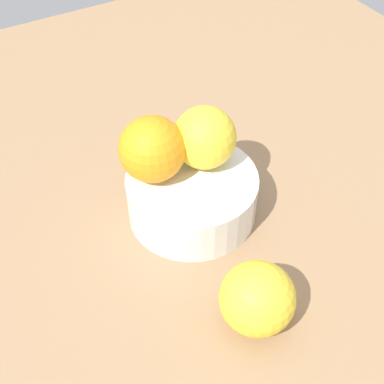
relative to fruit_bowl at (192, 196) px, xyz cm
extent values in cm
cube|color=#997551|center=(0.00, 0.00, -3.72)|extent=(110.00, 110.00, 2.00)
cylinder|color=white|center=(0.00, 0.00, -2.32)|extent=(9.42, 9.42, 0.80)
cylinder|color=white|center=(0.00, 0.00, 0.13)|extent=(15.19, 15.19, 5.68)
sphere|color=orange|center=(2.71, 3.45, 6.71)|extent=(7.48, 7.48, 7.48)
sphere|color=yellow|center=(1.69, -2.59, 6.57)|extent=(7.21, 7.21, 7.21)
sphere|color=yellow|center=(-15.89, 1.87, 1.04)|extent=(7.51, 7.51, 7.51)
camera|label=1|loc=(-37.86, 21.75, 45.13)|focal=50.33mm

